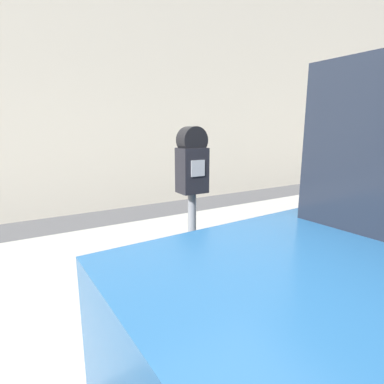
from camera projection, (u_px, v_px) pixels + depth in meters
sidewalk at (84, 281)px, 2.93m from camera, size 24.00×2.80×0.14m
building_facade at (32, 36)px, 4.82m from camera, size 24.00×0.30×6.03m
parking_meter at (192, 181)px, 2.11m from camera, size 0.19×0.16×1.41m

